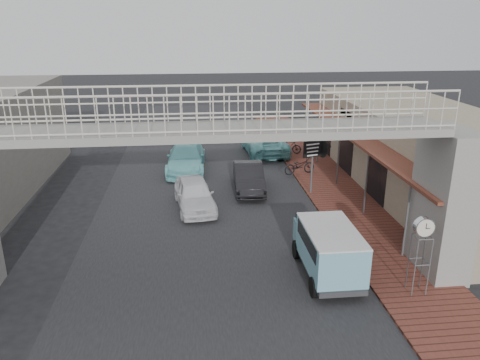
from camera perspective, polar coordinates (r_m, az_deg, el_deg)
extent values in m
plane|color=black|center=(19.38, -3.73, -6.25)|extent=(120.00, 120.00, 0.00)
cube|color=black|center=(19.37, -3.73, -6.24)|extent=(10.00, 60.00, 0.01)
cube|color=brown|center=(23.22, 12.17, -2.15)|extent=(3.00, 40.00, 0.10)
cube|color=gray|center=(25.24, 21.55, 3.30)|extent=(6.00, 18.00, 4.00)
cube|color=brown|center=(23.69, 14.68, 5.30)|extent=(1.80, 18.00, 0.12)
cube|color=silver|center=(26.94, 12.89, 7.91)|extent=(0.08, 2.60, 0.90)
cube|color=#B21914|center=(21.04, 18.46, 4.39)|extent=(0.08, 2.20, 0.80)
cube|color=gray|center=(16.83, 23.59, -2.64)|extent=(1.20, 2.40, 5.00)
cube|color=gray|center=(13.90, -3.43, 5.95)|extent=(14.00, 2.00, 0.24)
cube|color=beige|center=(14.70, -3.67, 9.32)|extent=(14.00, 0.08, 1.10)
cube|color=beige|center=(12.83, -3.28, 7.92)|extent=(14.00, 0.08, 1.10)
imported|color=white|center=(21.47, -5.56, -1.72)|extent=(2.11, 4.22, 1.38)
imported|color=black|center=(23.67, 1.07, 0.32)|extent=(1.64, 4.17, 1.35)
imported|color=#6CB9BC|center=(30.25, 2.98, 4.56)|extent=(2.66, 5.40, 1.47)
imported|color=#7ED6DB|center=(27.02, -6.57, 2.72)|extent=(2.37, 5.25, 1.49)
cylinder|color=black|center=(17.30, 6.94, -8.39)|extent=(0.23, 0.66, 0.66)
cylinder|color=black|center=(17.67, 11.67, -8.05)|extent=(0.23, 0.66, 0.66)
cylinder|color=black|center=(15.14, 9.09, -12.79)|extent=(0.23, 0.66, 0.66)
cylinder|color=black|center=(15.57, 14.48, -12.25)|extent=(0.23, 0.66, 0.66)
cube|color=#73B4C8|center=(15.78, 10.94, -8.24)|extent=(1.62, 3.04, 1.28)
cube|color=#73B4C8|center=(17.39, 9.27, -6.28)|extent=(1.54, 0.86, 0.85)
cube|color=black|center=(15.63, 11.02, -7.09)|extent=(1.66, 2.47, 0.47)
cube|color=silver|center=(15.50, 11.09, -6.05)|extent=(1.64, 3.04, 0.06)
imported|color=black|center=(26.13, 7.25, 1.75)|extent=(1.94, 1.13, 0.96)
imported|color=black|center=(30.22, 6.06, 4.10)|extent=(1.55, 0.96, 0.90)
cylinder|color=#59595B|center=(15.81, 19.85, -9.29)|extent=(0.04, 0.04, 1.92)
cylinder|color=#59595B|center=(16.00, 21.35, -9.12)|extent=(0.04, 0.04, 1.92)
cylinder|color=#59595B|center=(15.45, 20.55, -10.06)|extent=(0.04, 0.04, 1.92)
cylinder|color=#59595B|center=(15.65, 22.08, -9.88)|extent=(0.04, 0.04, 1.92)
cylinder|color=silver|center=(15.18, 21.52, -5.32)|extent=(0.62, 0.23, 0.62)
cylinder|color=beige|center=(15.09, 21.71, -5.49)|extent=(0.55, 0.03, 0.55)
cylinder|color=beige|center=(15.28, 21.34, -5.15)|extent=(0.55, 0.03, 0.55)
cylinder|color=#59595B|center=(23.10, 8.76, 1.54)|extent=(0.09, 0.09, 2.63)
cube|color=black|center=(22.81, 8.91, 3.80)|extent=(1.05, 0.39, 0.82)
cone|color=black|center=(23.23, 10.51, 3.98)|extent=(0.83, 1.12, 1.00)
cube|color=white|center=(22.78, 8.85, 3.66)|extent=(0.69, 0.23, 0.54)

